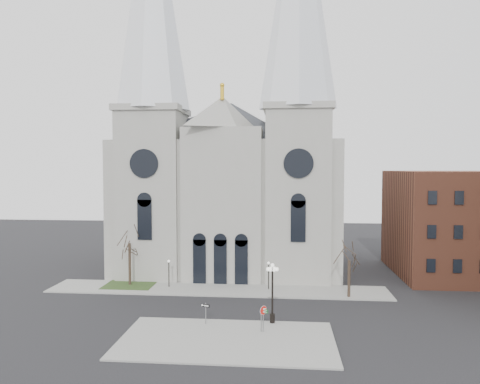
# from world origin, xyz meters

# --- Properties ---
(ground) EXTENTS (160.00, 160.00, 0.00)m
(ground) POSITION_xyz_m (0.00, 0.00, 0.00)
(ground) COLOR black
(ground) RESTS_ON ground
(sidewalk_near) EXTENTS (18.00, 10.00, 0.14)m
(sidewalk_near) POSITION_xyz_m (3.00, -5.00, 0.07)
(sidewalk_near) COLOR gray
(sidewalk_near) RESTS_ON ground
(sidewalk_far) EXTENTS (40.00, 6.00, 0.14)m
(sidewalk_far) POSITION_xyz_m (0.00, 11.00, 0.07)
(sidewalk_far) COLOR gray
(sidewalk_far) RESTS_ON ground
(grass_patch) EXTENTS (6.00, 5.00, 0.18)m
(grass_patch) POSITION_xyz_m (-11.00, 12.00, 0.09)
(grass_patch) COLOR #2D441D
(grass_patch) RESTS_ON ground
(cathedral) EXTENTS (33.00, 26.66, 54.00)m
(cathedral) POSITION_xyz_m (0.00, 22.86, 18.48)
(cathedral) COLOR gray
(cathedral) RESTS_ON ground
(bg_building_brick) EXTENTS (14.00, 18.00, 14.00)m
(bg_building_brick) POSITION_xyz_m (30.00, 22.00, 7.00)
(bg_building_brick) COLOR brown
(bg_building_brick) RESTS_ON ground
(tree_left) EXTENTS (3.20, 3.20, 7.50)m
(tree_left) POSITION_xyz_m (-11.00, 12.00, 5.58)
(tree_left) COLOR black
(tree_left) RESTS_ON ground
(tree_right) EXTENTS (3.20, 3.20, 6.00)m
(tree_right) POSITION_xyz_m (15.00, 9.00, 4.47)
(tree_right) COLOR black
(tree_right) RESTS_ON ground
(ped_lamp_left) EXTENTS (0.32, 0.32, 3.26)m
(ped_lamp_left) POSITION_xyz_m (-6.00, 11.50, 2.33)
(ped_lamp_left) COLOR black
(ped_lamp_left) RESTS_ON sidewalk_far
(ped_lamp_right) EXTENTS (0.32, 0.32, 3.26)m
(ped_lamp_right) POSITION_xyz_m (6.00, 11.50, 2.33)
(ped_lamp_right) COLOR black
(ped_lamp_right) RESTS_ON sidewalk_far
(stop_sign) EXTENTS (0.78, 0.36, 2.35)m
(stop_sign) POSITION_xyz_m (5.96, -2.99, 1.82)
(stop_sign) COLOR slate
(stop_sign) RESTS_ON sidewalk_near
(globe_lamp) EXTENTS (1.56, 1.56, 5.55)m
(globe_lamp) POSITION_xyz_m (6.70, -0.50, 3.63)
(globe_lamp) COLOR black
(globe_lamp) RESTS_ON sidewalk_near
(one_way_sign) EXTENTS (0.80, 0.35, 1.94)m
(one_way_sign) POSITION_xyz_m (0.61, -1.35, 1.47)
(one_way_sign) COLOR slate
(one_way_sign) RESTS_ON sidewalk_near
(street_name_sign) EXTENTS (0.65, 0.19, 2.08)m
(street_name_sign) POSITION_xyz_m (5.86, -2.92, 1.38)
(street_name_sign) COLOR slate
(street_name_sign) RESTS_ON sidewalk_near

